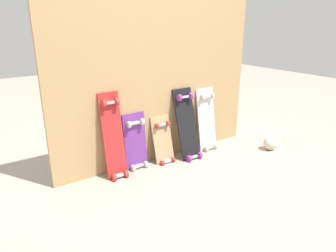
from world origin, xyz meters
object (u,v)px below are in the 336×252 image
at_px(skateboard_natural, 163,143).
at_px(rubber_ball, 270,143).
at_px(skateboard_black, 188,127).
at_px(skateboard_red, 114,139).
at_px(skateboard_purple, 136,144).
at_px(skateboard_white, 207,122).

xyz_separation_m(skateboard_natural, rubber_ball, (1.14, -0.43, -0.12)).
height_order(skateboard_black, rubber_ball, skateboard_black).
height_order(skateboard_red, skateboard_black, skateboard_red).
height_order(skateboard_purple, rubber_ball, skateboard_purple).
distance_m(skateboard_natural, skateboard_white, 0.59).
height_order(skateboard_purple, skateboard_white, skateboard_white).
bearing_deg(skateboard_white, rubber_ball, -38.60).
xyz_separation_m(skateboard_natural, skateboard_white, (0.58, 0.01, 0.11)).
bearing_deg(skateboard_purple, skateboard_black, -7.94).
height_order(skateboard_white, rubber_ball, skateboard_white).
xyz_separation_m(skateboard_purple, skateboard_white, (0.88, -0.02, 0.06)).
bearing_deg(skateboard_natural, skateboard_purple, 173.52).
distance_m(skateboard_black, skateboard_white, 0.32).
height_order(skateboard_natural, skateboard_black, skateboard_black).
distance_m(skateboard_natural, skateboard_black, 0.30).
bearing_deg(skateboard_red, skateboard_natural, 0.46).
relative_size(skateboard_red, rubber_ball, 5.61).
bearing_deg(skateboard_white, skateboard_black, -170.11).
bearing_deg(skateboard_natural, skateboard_white, 0.85).
height_order(skateboard_natural, rubber_ball, skateboard_natural).
xyz_separation_m(skateboard_red, skateboard_purple, (0.24, 0.04, -0.12)).
bearing_deg(skateboard_black, skateboard_natural, 170.48).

